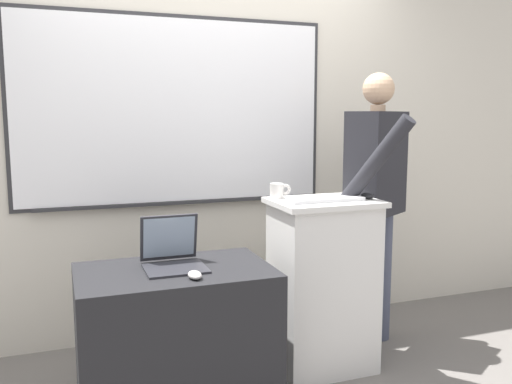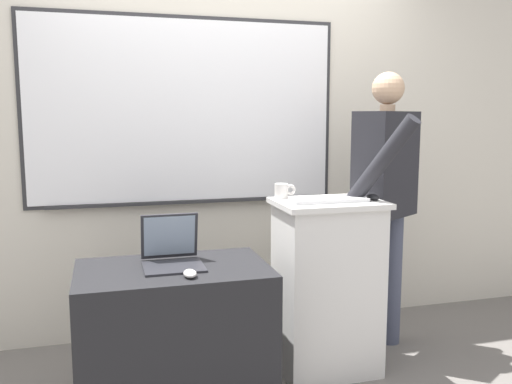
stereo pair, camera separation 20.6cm
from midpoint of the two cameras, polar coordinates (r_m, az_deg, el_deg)
back_wall at (r=3.63m, az=-6.56°, el=7.23°), size 6.40×0.17×2.80m
lectern_podium at (r=3.14m, az=5.16°, el=-9.69°), size 0.59×0.44×0.98m
side_desk at (r=2.79m, az=-10.59°, el=-15.10°), size 0.93×0.59×0.72m
person_presenter at (r=3.39m, az=10.84°, el=0.09°), size 0.60×0.73×1.71m
laptop at (r=2.72m, az=-11.03°, el=-6.11°), size 0.29×0.31×0.25m
wireless_keyboard at (r=2.97m, az=5.37°, el=-0.80°), size 0.43×0.12×0.02m
computer_mouse_by_laptop at (r=2.50m, az=-8.84°, el=-8.65°), size 0.06×0.10×0.03m
computer_mouse_by_keyboard at (r=3.09m, az=9.78°, el=-0.40°), size 0.06×0.10×0.03m
coffee_mug at (r=3.07m, az=0.39°, el=0.15°), size 0.13×0.08×0.08m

